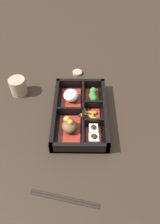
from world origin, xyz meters
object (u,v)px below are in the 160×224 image
Objects in this scene: tea_cup at (18,86)px; chopsticks at (64,198)px; bowl_rice at (71,97)px; sauce_dish at (77,73)px.

tea_cup reaches higher than chopsticks.
chopsticks is (-0.39, 0.01, -0.03)m from bowl_rice.
bowl_rice is at bearing 173.23° from sauce_dish.
tea_cup is at bearing 117.64° from sauce_dish.
tea_cup is 0.50m from chopsticks.
bowl_rice is 1.79× the size of tea_cup.
bowl_rice is 2.96× the size of sauce_dish.
bowl_rice is 0.23m from tea_cup.
tea_cup is (0.05, 0.22, 0.01)m from bowl_rice.
chopsticks is 0.58m from sauce_dish.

